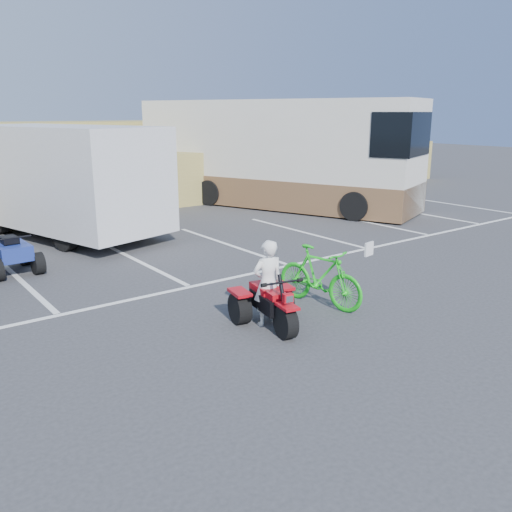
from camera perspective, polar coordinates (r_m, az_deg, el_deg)
ground at (r=9.43m, az=0.48°, el=-6.92°), size 100.00×100.00×0.00m
parking_stripes at (r=13.11m, az=-7.33°, el=-0.71°), size 28.00×5.16×0.01m
grass_embankment at (r=23.15m, az=-23.74°, el=8.51°), size 40.00×8.50×3.10m
red_trike_atv at (r=9.20m, az=1.65°, el=-7.51°), size 1.34×1.62×0.93m
rider at (r=9.07m, az=1.25°, el=-2.86°), size 0.60×0.46×1.48m
green_dirt_bike at (r=10.11m, az=6.72°, el=-2.15°), size 0.86×1.93×1.12m
cargo_trailer at (r=16.69m, az=-19.80°, el=7.83°), size 4.40×7.20×3.14m
rv_motorhome at (r=20.95m, az=2.04°, el=9.93°), size 6.57×11.06×3.89m
quad_atv_blue at (r=13.40m, az=-24.21°, el=-1.61°), size 1.11×1.46×0.93m
quad_atv_green at (r=16.42m, az=-17.18°, el=1.91°), size 1.49×1.76×0.99m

